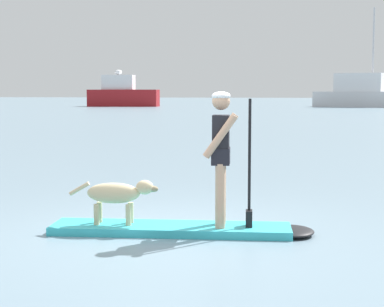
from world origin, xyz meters
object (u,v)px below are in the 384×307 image
(dog, at_px, (118,194))
(moored_boat_outer, at_px, (122,94))
(moored_boat_far_port, at_px, (364,94))
(paddleboard, at_px, (189,229))
(person_paddler, at_px, (222,149))

(dog, relative_size, moored_boat_outer, 0.13)
(moored_boat_outer, relative_size, moored_boat_far_port, 0.71)
(moored_boat_outer, xyz_separation_m, moored_boat_far_port, (29.17, 3.84, 0.00))
(paddleboard, relative_size, moored_boat_outer, 0.37)
(person_paddler, bearing_deg, moored_boat_far_port, 88.78)
(dog, height_order, moored_boat_far_port, moored_boat_far_port)
(moored_boat_far_port, bearing_deg, person_paddler, -91.22)
(dog, height_order, moored_boat_outer, moored_boat_outer)
(paddleboard, distance_m, dog, 0.99)
(paddleboard, relative_size, moored_boat_far_port, 0.26)
(paddleboard, bearing_deg, person_paddler, 10.16)
(dog, bearing_deg, paddleboard, 10.16)
(paddleboard, bearing_deg, moored_boat_far_port, 88.45)
(dog, distance_m, moored_boat_outer, 71.82)
(paddleboard, height_order, dog, dog)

